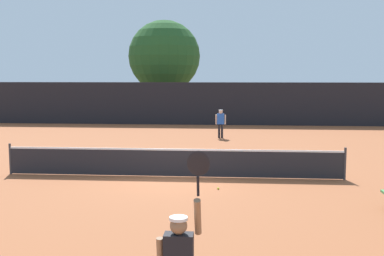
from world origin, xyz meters
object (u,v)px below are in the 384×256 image
Objects in this scene: tennis_ball at (218,188)px; parked_car_near at (116,106)px; player_receiving at (221,121)px; large_tree at (164,56)px.

parked_car_near is (-9.37, 25.41, 0.74)m from tennis_ball.
tennis_ball is 0.02× the size of parked_car_near.
large_tree reaches higher than player_receiving.
player_receiving is 0.36× the size of parked_car_near.
tennis_ball is at bearing -78.26° from large_tree.
large_tree is 1.82× the size of parked_car_near.
tennis_ball is (0.15, -11.53, -0.91)m from player_receiving.
player_receiving is at bearing 90.72° from tennis_ball.
large_tree reaches higher than parked_car_near.
large_tree is at bearing 101.74° from tennis_ball.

